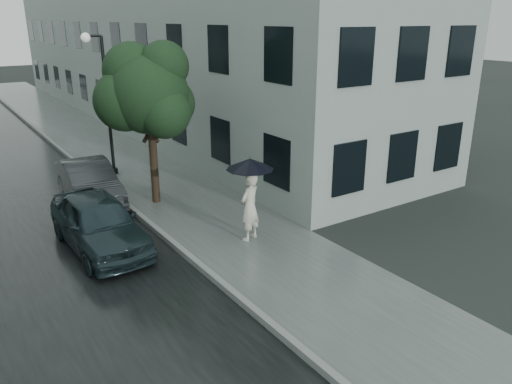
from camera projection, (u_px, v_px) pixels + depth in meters
ground at (286, 272)px, 11.54m from camera, size 120.00×120.00×0.00m
sidewalk at (119, 157)px, 21.07m from camera, size 3.50×60.00×0.01m
kerb_near at (75, 162)px, 20.08m from camera, size 0.15×60.00×0.15m
building_near at (156, 37)px, 28.20m from camera, size 7.02×36.00×9.00m
pedestrian at (250, 207)px, 12.97m from camera, size 0.78×0.67×1.82m
umbrella at (250, 164)px, 12.59m from camera, size 1.38×1.38×1.33m
street_tree at (148, 93)px, 14.91m from camera, size 3.12×2.83×4.97m
lamp_post at (103, 96)px, 17.79m from camera, size 0.85×0.35×5.09m
car_near at (99, 222)px, 12.55m from camera, size 1.75×4.11×1.39m
car_far at (89, 182)px, 15.73m from camera, size 1.60×4.01×1.30m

